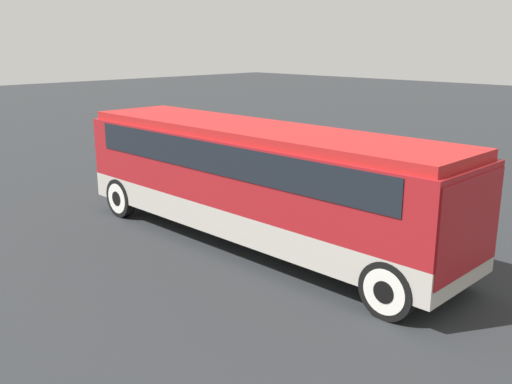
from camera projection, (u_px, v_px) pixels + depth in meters
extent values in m
plane|color=#26282B|center=(256.00, 243.00, 14.77)|extent=(120.00, 120.00, 0.00)
cube|color=#B7B2A8|center=(256.00, 212.00, 14.55)|extent=(11.17, 2.58, 0.70)
cube|color=maroon|center=(256.00, 167.00, 14.25)|extent=(11.17, 2.58, 1.64)
cube|color=black|center=(256.00, 152.00, 14.15)|extent=(9.83, 2.62, 0.74)
cube|color=#B21E1E|center=(256.00, 131.00, 14.02)|extent=(10.95, 2.38, 0.22)
cube|color=maroon|center=(462.00, 224.00, 10.59)|extent=(0.36, 2.48, 1.87)
cylinder|color=black|center=(388.00, 290.00, 10.62)|extent=(1.15, 0.28, 1.15)
cylinder|color=silver|center=(388.00, 290.00, 10.62)|extent=(0.90, 0.30, 0.90)
cylinder|color=black|center=(388.00, 290.00, 10.62)|extent=(0.44, 0.32, 0.44)
cylinder|color=black|center=(448.00, 257.00, 12.23)|extent=(1.15, 0.28, 1.15)
cylinder|color=silver|center=(448.00, 257.00, 12.23)|extent=(0.90, 0.30, 0.90)
cylinder|color=black|center=(448.00, 257.00, 12.23)|extent=(0.44, 0.32, 0.44)
cylinder|color=black|center=(121.00, 198.00, 16.89)|extent=(1.15, 0.28, 1.15)
cylinder|color=silver|center=(121.00, 198.00, 16.89)|extent=(0.90, 0.30, 0.90)
cylinder|color=black|center=(121.00, 198.00, 16.89)|extent=(0.44, 0.32, 0.44)
cylinder|color=black|center=(184.00, 184.00, 18.50)|extent=(1.15, 0.28, 1.15)
cylinder|color=silver|center=(184.00, 184.00, 18.50)|extent=(0.90, 0.30, 0.90)
cylinder|color=black|center=(184.00, 184.00, 18.50)|extent=(0.44, 0.32, 0.44)
cube|color=#2D5638|center=(323.00, 172.00, 20.43)|extent=(4.70, 1.80, 0.59)
cube|color=black|center=(320.00, 155.00, 20.41)|extent=(2.44, 1.62, 0.58)
cylinder|color=black|center=(354.00, 191.00, 18.63)|extent=(0.62, 0.22, 0.62)
cylinder|color=black|center=(354.00, 191.00, 18.63)|extent=(0.24, 0.26, 0.24)
cylinder|color=black|center=(381.00, 183.00, 19.73)|extent=(0.62, 0.22, 0.62)
cylinder|color=black|center=(381.00, 183.00, 19.73)|extent=(0.24, 0.26, 0.24)
cylinder|color=black|center=(269.00, 173.00, 21.25)|extent=(0.62, 0.22, 0.62)
cylinder|color=black|center=(269.00, 173.00, 21.25)|extent=(0.24, 0.26, 0.24)
cylinder|color=black|center=(298.00, 166.00, 22.35)|extent=(0.62, 0.22, 0.62)
cylinder|color=black|center=(298.00, 166.00, 22.35)|extent=(0.24, 0.26, 0.24)
cube|color=#7A6B5B|center=(303.00, 147.00, 24.90)|extent=(4.04, 1.75, 0.69)
cube|color=black|center=(301.00, 134.00, 24.86)|extent=(2.10, 1.57, 0.49)
cylinder|color=black|center=(320.00, 161.00, 23.35)|extent=(0.62, 0.22, 0.62)
cylinder|color=black|center=(320.00, 161.00, 23.35)|extent=(0.23, 0.26, 0.23)
cylinder|color=black|center=(343.00, 156.00, 24.42)|extent=(0.62, 0.22, 0.62)
cylinder|color=black|center=(343.00, 156.00, 24.42)|extent=(0.23, 0.26, 0.23)
cylinder|color=black|center=(265.00, 151.00, 25.52)|extent=(0.62, 0.22, 0.62)
cylinder|color=black|center=(265.00, 151.00, 25.52)|extent=(0.23, 0.26, 0.23)
cylinder|color=black|center=(288.00, 147.00, 26.59)|extent=(0.62, 0.22, 0.62)
cylinder|color=black|center=(288.00, 147.00, 26.59)|extent=(0.23, 0.26, 0.23)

